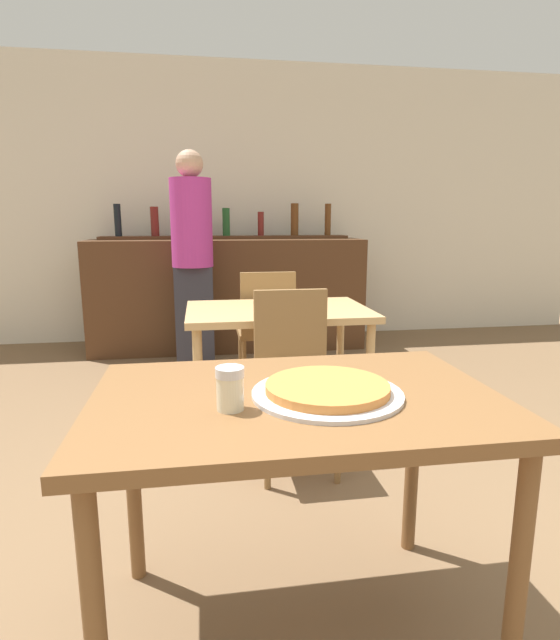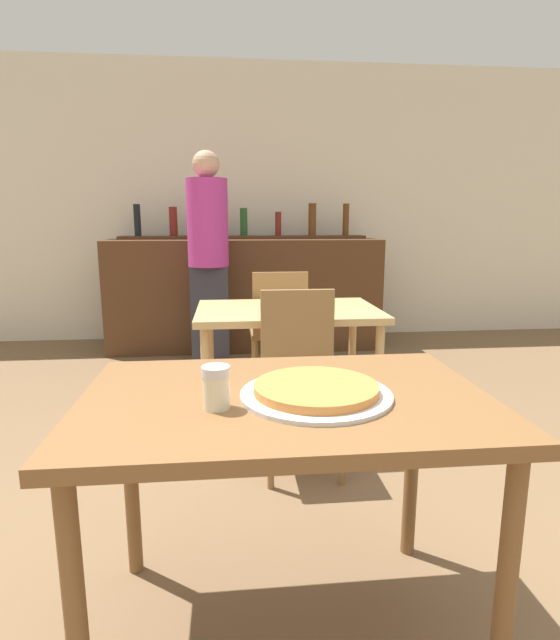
{
  "view_description": "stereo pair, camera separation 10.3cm",
  "coord_description": "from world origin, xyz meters",
  "px_view_note": "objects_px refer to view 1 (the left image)",
  "views": [
    {
      "loc": [
        -0.25,
        -1.3,
        1.24
      ],
      "look_at": [
        0.04,
        0.55,
        0.87
      ],
      "focal_mm": 28.0,
      "sensor_mm": 36.0,
      "label": 1
    },
    {
      "loc": [
        -0.15,
        -1.32,
        1.24
      ],
      "look_at": [
        0.04,
        0.55,
        0.87
      ],
      "focal_mm": 28.0,
      "sensor_mm": 36.0,
      "label": 2
    }
  ],
  "objects_px": {
    "cheese_shaker": "(230,388)",
    "person_standing": "(192,252)",
    "pizza_tray": "(327,390)",
    "chair_far_side_front": "(294,367)",
    "chair_far_side_back": "(266,324)"
  },
  "relations": [
    {
      "from": "chair_far_side_front",
      "to": "person_standing",
      "type": "distance_m",
      "value": 1.98
    },
    {
      "from": "cheese_shaker",
      "to": "person_standing",
      "type": "xyz_separation_m",
      "value": [
        -0.13,
        3.02,
        0.16
      ]
    },
    {
      "from": "chair_far_side_front",
      "to": "chair_far_side_back",
      "type": "distance_m",
      "value": 1.07
    },
    {
      "from": "chair_far_side_back",
      "to": "person_standing",
      "type": "relative_size",
      "value": 0.5
    },
    {
      "from": "chair_far_side_back",
      "to": "person_standing",
      "type": "height_order",
      "value": "person_standing"
    },
    {
      "from": "cheese_shaker",
      "to": "pizza_tray",
      "type": "bearing_deg",
      "value": 12.34
    },
    {
      "from": "cheese_shaker",
      "to": "chair_far_side_front",
      "type": "bearing_deg",
      "value": 71.78
    },
    {
      "from": "chair_far_side_front",
      "to": "person_standing",
      "type": "xyz_separation_m",
      "value": [
        -0.52,
        1.86,
        0.47
      ]
    },
    {
      "from": "chair_far_side_front",
      "to": "chair_far_side_back",
      "type": "bearing_deg",
      "value": 90.0
    },
    {
      "from": "pizza_tray",
      "to": "person_standing",
      "type": "height_order",
      "value": "person_standing"
    },
    {
      "from": "chair_far_side_back",
      "to": "pizza_tray",
      "type": "xyz_separation_m",
      "value": [
        -0.11,
        -2.18,
        0.27
      ]
    },
    {
      "from": "chair_far_side_front",
      "to": "cheese_shaker",
      "type": "bearing_deg",
      "value": -108.22
    },
    {
      "from": "person_standing",
      "to": "pizza_tray",
      "type": "bearing_deg",
      "value": -82.26
    },
    {
      "from": "chair_far_side_back",
      "to": "cheese_shaker",
      "type": "relative_size",
      "value": 7.95
    },
    {
      "from": "cheese_shaker",
      "to": "person_standing",
      "type": "height_order",
      "value": "person_standing"
    }
  ]
}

